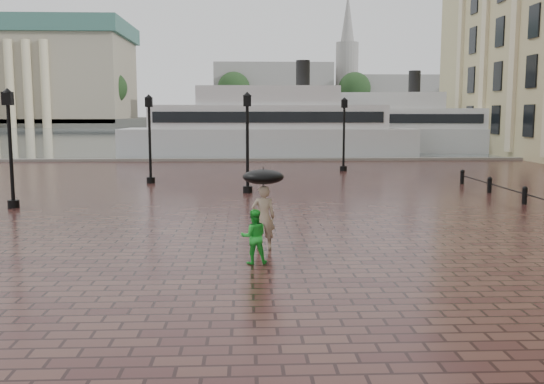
{
  "coord_description": "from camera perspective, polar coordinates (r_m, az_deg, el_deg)",
  "views": [
    {
      "loc": [
        2.93,
        -13.37,
        3.65
      ],
      "look_at": [
        3.66,
        3.61,
        1.4
      ],
      "focal_mm": 40.0,
      "sensor_mm": 36.0,
      "label": 1
    }
  ],
  "objects": [
    {
      "name": "distant_skyline",
      "position": [
        169.61,
        13.17,
        9.31
      ],
      "size": [
        102.5,
        22.0,
        33.0
      ],
      "color": "gray",
      "rests_on": "ground"
    },
    {
      "name": "harbour_water",
      "position": [
        105.47,
        -4.08,
        5.54
      ],
      "size": [
        240.0,
        240.0,
        0.0
      ],
      "primitive_type": "plane",
      "color": "#485458",
      "rests_on": "ground"
    },
    {
      "name": "far_trees",
      "position": [
        151.51,
        -3.63,
        9.71
      ],
      "size": [
        188.0,
        8.0,
        13.5
      ],
      "color": "#2D2119",
      "rests_on": "ground"
    },
    {
      "name": "street_lamps",
      "position": [
        31.33,
        -10.83,
        4.98
      ],
      "size": [
        21.44,
        14.44,
        4.4
      ],
      "color": "black",
      "rests_on": "ground"
    },
    {
      "name": "museum",
      "position": [
        168.58,
        -22.96,
        10.44
      ],
      "size": [
        57.0,
        32.5,
        26.0
      ],
      "color": "gray",
      "rests_on": "ground"
    },
    {
      "name": "child_pedestrian",
      "position": [
        14.65,
        -1.72,
        -4.22
      ],
      "size": [
        0.69,
        0.57,
        1.33
      ],
      "primitive_type": "imported",
      "rotation": [
        0.0,
        0.0,
        3.24
      ],
      "color": "green",
      "rests_on": "ground"
    },
    {
      "name": "ferry_near",
      "position": [
        50.42,
        -0.36,
        6.07
      ],
      "size": [
        24.06,
        6.42,
        7.84
      ],
      "rotation": [
        0.0,
        0.0,
        -0.03
      ],
      "color": "silver",
      "rests_on": "ground"
    },
    {
      "name": "adult_pedestrian",
      "position": [
        16.14,
        -0.82,
        -2.41
      ],
      "size": [
        0.64,
        0.43,
        1.73
      ],
      "primitive_type": "imported",
      "rotation": [
        0.0,
        0.0,
        3.17
      ],
      "color": "tan",
      "rests_on": "ground"
    },
    {
      "name": "quay_edge",
      "position": [
        45.61,
        -6.15,
        2.91
      ],
      "size": [
        80.0,
        0.6,
        0.3
      ],
      "primitive_type": "cube",
      "color": "slate",
      "rests_on": "ground"
    },
    {
      "name": "ferry_far",
      "position": [
        57.78,
        10.45,
        6.0
      ],
      "size": [
        23.2,
        10.47,
        7.4
      ],
      "rotation": [
        0.0,
        0.0,
        -0.23
      ],
      "color": "silver",
      "rests_on": "ground"
    },
    {
      "name": "umbrella",
      "position": [
        15.99,
        -0.83,
        1.43
      ],
      "size": [
        1.1,
        1.1,
        1.15
      ],
      "color": "black",
      "rests_on": "ground"
    },
    {
      "name": "ground",
      "position": [
        14.17,
        -14.46,
        -7.64
      ],
      "size": [
        300.0,
        300.0,
        0.0
      ],
      "primitive_type": "plane",
      "color": "#3A1B1A",
      "rests_on": "ground"
    },
    {
      "name": "far_shore",
      "position": [
        173.41,
        -3.46,
        6.65
      ],
      "size": [
        300.0,
        60.0,
        2.0
      ],
      "primitive_type": "cube",
      "color": "#4C4C47",
      "rests_on": "ground"
    }
  ]
}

